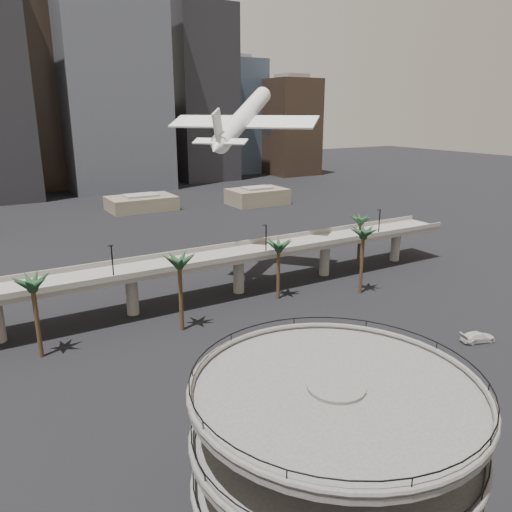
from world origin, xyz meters
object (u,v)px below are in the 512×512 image
overpass (188,266)px  car_c (478,337)px  car_a (254,404)px  car_b (405,357)px  parking_ramp (333,459)px  airborne_jet (243,118)px

overpass → car_c: (33.17, -39.45, -6.52)m
car_a → overpass: bearing=-21.0°
car_a → car_b: (25.40, -0.76, 0.01)m
overpass → car_a: (-7.31, -37.35, -6.63)m
parking_ramp → car_a: bearing=75.3°
car_b → car_c: car_c is taller
airborne_jet → car_a: size_ratio=7.12×
overpass → car_a: bearing=-101.1°
parking_ramp → car_a: 24.17m
parking_ramp → car_c: parking_ramp is taller
parking_ramp → car_a: parking_ramp is taller
car_a → car_c: bearing=-102.9°
airborne_jet → car_c: (13.37, -52.75, -33.29)m
overpass → airborne_jet: airborne_jet is taller
car_a → car_c: size_ratio=0.74×
airborne_jet → car_b: size_ratio=6.80×
car_c → car_b: bearing=102.0°
overpass → car_b: overpass is taller
car_a → car_c: car_c is taller
parking_ramp → car_a: (5.69, 21.64, -9.12)m
parking_ramp → airborne_jet: (32.79, 72.29, 24.28)m
car_c → parking_ramp: bearing=130.0°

